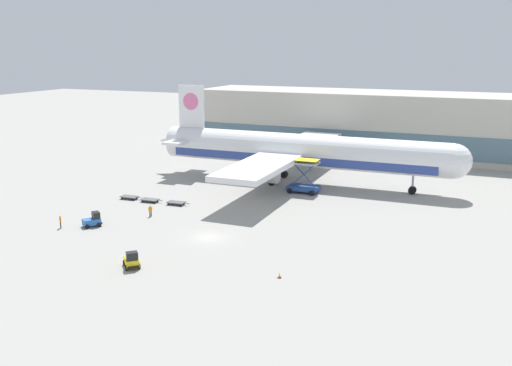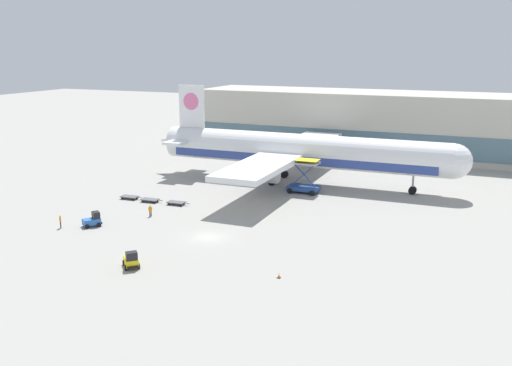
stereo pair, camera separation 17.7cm
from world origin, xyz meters
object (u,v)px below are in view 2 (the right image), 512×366
(traffic_cone_near, at_px, (279,275))
(baggage_tug_foreground, at_px, (93,220))
(ground_crew_far, at_px, (60,220))
(ground_crew_near, at_px, (150,210))
(scissor_lift_loader, at_px, (304,180))
(baggage_dolly_second, at_px, (150,200))
(baggage_dolly_lead, at_px, (130,197))
(baggage_dolly_third, at_px, (176,202))
(baggage_tug_mid, at_px, (131,260))
(airplane_main, at_px, (296,151))

(traffic_cone_near, bearing_deg, baggage_tug_foreground, 167.48)
(ground_crew_far, bearing_deg, ground_crew_near, 95.38)
(baggage_tug_foreground, bearing_deg, scissor_lift_loader, 0.98)
(baggage_dolly_second, height_order, traffic_cone_near, traffic_cone_near)
(scissor_lift_loader, bearing_deg, baggage_dolly_lead, -148.90)
(baggage_dolly_third, relative_size, ground_crew_far, 2.05)
(baggage_tug_mid, height_order, ground_crew_far, baggage_tug_mid)
(baggage_tug_foreground, distance_m, ground_crew_near, 8.48)
(baggage_dolly_second, height_order, ground_crew_far, ground_crew_far)
(airplane_main, distance_m, baggage_dolly_lead, 30.35)
(baggage_tug_foreground, xyz_separation_m, baggage_tug_mid, (13.74, -10.44, 0.00))
(baggage_tug_mid, height_order, baggage_dolly_second, baggage_tug_mid)
(airplane_main, height_order, baggage_tug_mid, airplane_main)
(airplane_main, xyz_separation_m, baggage_tug_foreground, (-17.25, -35.02, -4.96))
(baggage_dolly_second, distance_m, baggage_dolly_third, 4.69)
(baggage_dolly_second, bearing_deg, baggage_dolly_lead, 173.92)
(baggage_tug_foreground, bearing_deg, baggage_tug_mid, -90.84)
(scissor_lift_loader, distance_m, traffic_cone_near, 37.01)
(baggage_dolly_second, bearing_deg, scissor_lift_loader, 33.53)
(baggage_dolly_lead, height_order, baggage_dolly_third, same)
(scissor_lift_loader, bearing_deg, ground_crew_far, -128.13)
(baggage_tug_mid, relative_size, ground_crew_far, 1.50)
(scissor_lift_loader, height_order, ground_crew_near, scissor_lift_loader)
(airplane_main, height_order, traffic_cone_near, airplane_main)
(baggage_tug_foreground, bearing_deg, traffic_cone_near, -66.13)
(ground_crew_near, bearing_deg, traffic_cone_near, 95.86)
(baggage_dolly_lead, bearing_deg, scissor_lift_loader, 28.39)
(airplane_main, xyz_separation_m, baggage_dolly_third, (-12.36, -21.10, -5.45))
(ground_crew_near, xyz_separation_m, traffic_cone_near, (25.33, -13.74, -0.72))
(baggage_dolly_lead, bearing_deg, baggage_dolly_third, -3.29)
(baggage_dolly_third, bearing_deg, baggage_dolly_second, 179.12)
(ground_crew_far, bearing_deg, baggage_dolly_third, 108.88)
(ground_crew_near, height_order, traffic_cone_near, ground_crew_near)
(baggage_dolly_lead, relative_size, baggage_dolly_second, 1.00)
(scissor_lift_loader, distance_m, ground_crew_near, 27.26)
(baggage_dolly_third, distance_m, ground_crew_far, 18.38)
(traffic_cone_near, bearing_deg, baggage_tug_mid, -166.90)
(baggage_dolly_third, bearing_deg, baggage_dolly_lead, 176.71)
(ground_crew_far, height_order, traffic_cone_near, ground_crew_far)
(scissor_lift_loader, bearing_deg, airplane_main, 119.57)
(scissor_lift_loader, height_order, baggage_dolly_lead, scissor_lift_loader)
(baggage_dolly_lead, height_order, ground_crew_far, ground_crew_far)
(baggage_dolly_lead, relative_size, baggage_dolly_third, 1.00)
(airplane_main, distance_m, baggage_dolly_third, 25.05)
(baggage_tug_mid, bearing_deg, airplane_main, 131.47)
(baggage_tug_mid, relative_size, baggage_dolly_lead, 0.73)
(baggage_tug_mid, xyz_separation_m, baggage_dolly_second, (-13.55, 24.16, -0.49))
(scissor_lift_loader, height_order, baggage_tug_mid, scissor_lift_loader)
(baggage_tug_mid, bearing_deg, baggage_dolly_second, 165.16)
(baggage_tug_mid, height_order, baggage_dolly_third, baggage_tug_mid)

